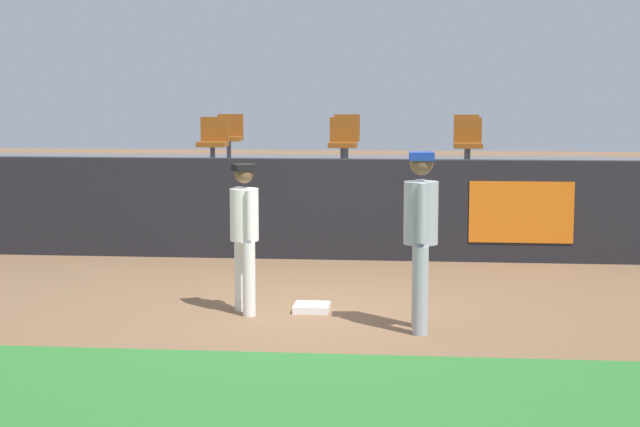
% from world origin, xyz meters
% --- Properties ---
extents(ground_plane, '(60.00, 60.00, 0.00)m').
position_xyz_m(ground_plane, '(0.00, 0.00, 0.00)').
color(ground_plane, brown).
extents(grass_foreground_strip, '(18.00, 2.80, 0.01)m').
position_xyz_m(grass_foreground_strip, '(0.00, -3.16, 0.00)').
color(grass_foreground_strip, '#2D722D').
rests_on(grass_foreground_strip, ground_plane).
extents(first_base, '(0.40, 0.40, 0.08)m').
position_xyz_m(first_base, '(0.08, 0.09, 0.04)').
color(first_base, white).
rests_on(first_base, ground_plane).
extents(player_fielder_home, '(0.43, 0.55, 1.69)m').
position_xyz_m(player_fielder_home, '(-0.66, -0.08, 0.98)').
color(player_fielder_home, white).
rests_on(player_fielder_home, ground_plane).
extents(player_runner_visitor, '(0.37, 0.53, 1.88)m').
position_xyz_m(player_runner_visitor, '(1.30, -0.74, 1.09)').
color(player_runner_visitor, '#9EA3AD').
rests_on(player_runner_visitor, ground_plane).
extents(field_wall, '(18.00, 0.26, 1.49)m').
position_xyz_m(field_wall, '(0.01, 3.65, 0.75)').
color(field_wall, black).
rests_on(field_wall, ground_plane).
extents(bleacher_platform, '(18.00, 4.80, 1.22)m').
position_xyz_m(bleacher_platform, '(0.00, 6.22, 0.61)').
color(bleacher_platform, '#59595E').
rests_on(bleacher_platform, ground_plane).
extents(seat_front_right, '(0.44, 0.44, 0.84)m').
position_xyz_m(seat_front_right, '(2.07, 5.09, 1.70)').
color(seat_front_right, '#4C4C51').
rests_on(seat_front_right, bleacher_platform).
extents(seat_back_center, '(0.46, 0.44, 0.84)m').
position_xyz_m(seat_back_center, '(0.00, 6.89, 1.70)').
color(seat_back_center, '#4C4C51').
rests_on(seat_back_center, bleacher_platform).
extents(seat_front_center, '(0.45, 0.44, 0.84)m').
position_xyz_m(seat_front_center, '(0.07, 5.09, 1.70)').
color(seat_front_center, '#4C4C51').
rests_on(seat_front_center, bleacher_platform).
extents(seat_back_left, '(0.47, 0.44, 0.84)m').
position_xyz_m(seat_back_left, '(-2.13, 6.89, 1.70)').
color(seat_back_left, '#4C4C51').
rests_on(seat_back_left, bleacher_platform).
extents(seat_back_right, '(0.45, 0.44, 0.84)m').
position_xyz_m(seat_back_right, '(2.14, 6.89, 1.70)').
color(seat_back_right, '#4C4C51').
rests_on(seat_back_right, bleacher_platform).
extents(seat_front_left, '(0.46, 0.44, 0.84)m').
position_xyz_m(seat_front_left, '(-2.06, 5.09, 1.70)').
color(seat_front_left, '#4C4C51').
rests_on(seat_front_left, bleacher_platform).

